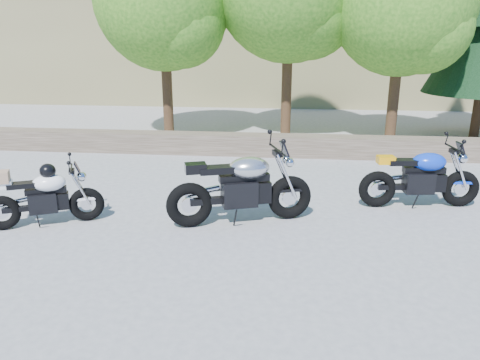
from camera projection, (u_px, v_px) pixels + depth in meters
The scene contains 7 objects.
ground at pixel (217, 254), 6.32m from camera, with size 90.00×90.00×0.00m, color gray.
stone_wall at pixel (251, 145), 11.46m from camera, with size 22.00×0.55×0.50m, color #4E4234.
tree_decid_left at pixel (167, 2), 12.24m from camera, with size 3.67×3.67×5.62m.
tree_decid_right at pixel (407, 6), 11.48m from camera, with size 3.54×3.54×5.41m.
silver_bike at pixel (242, 188), 7.23m from camera, with size 2.25×0.99×1.16m.
white_bike at pixel (43, 196), 7.15m from camera, with size 1.67×0.86×0.98m.
blue_bike at pixel (421, 178), 7.93m from camera, with size 2.07×0.66×1.04m.
Camera 1 is at (0.91, -5.66, 2.85)m, focal length 35.00 mm.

